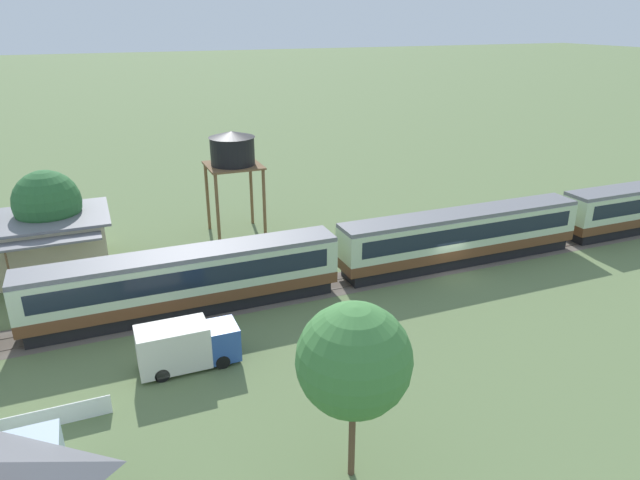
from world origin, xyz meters
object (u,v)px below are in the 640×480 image
yard_tree_0 (354,360)px  yard_tree_1 (47,203)px  water_tower (232,151)px  delivery_truck_blue (186,345)px  station_building (15,247)px  passenger_train (340,254)px

yard_tree_0 → yard_tree_1: 31.45m
water_tower → delivery_truck_blue: size_ratio=1.67×
yard_tree_0 → station_building: bearing=117.6°
station_building → yard_tree_0: yard_tree_0 is taller
yard_tree_1 → delivery_truck_blue: bearing=-69.0°
yard_tree_1 → yard_tree_0: bearing=-67.4°
delivery_truck_blue → yard_tree_0: 12.68m
passenger_train → yard_tree_1: 22.72m
water_tower → yard_tree_0: size_ratio=1.15×
station_building → delivery_truck_blue: 19.97m
yard_tree_1 → station_building: bearing=-162.9°
passenger_train → yard_tree_0: 18.95m
station_building → yard_tree_1: yard_tree_1 is taller
passenger_train → delivery_truck_blue: bearing=-152.1°
passenger_train → water_tower: (-4.32, 13.05, 5.16)m
passenger_train → delivery_truck_blue: 13.84m
delivery_truck_blue → station_building: bearing=119.1°
water_tower → yard_tree_0: water_tower is taller
water_tower → delivery_truck_blue: (-7.88, -19.50, -6.17)m
station_building → yard_tree_1: (2.68, 0.82, 2.90)m
station_building → water_tower: (17.58, 2.06, 5.36)m
station_building → yard_tree_1: size_ratio=1.84×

